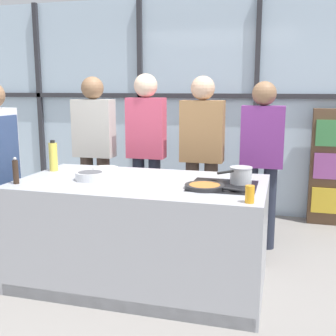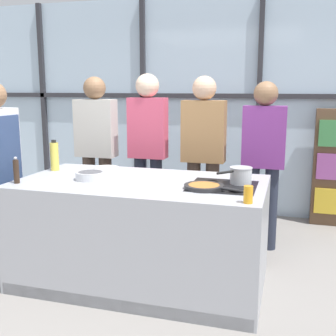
{
  "view_description": "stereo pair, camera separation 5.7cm",
  "coord_description": "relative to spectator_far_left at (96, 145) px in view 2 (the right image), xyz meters",
  "views": [
    {
      "loc": [
        1.11,
        -3.22,
        1.64
      ],
      "look_at": [
        0.2,
        0.1,
        0.99
      ],
      "focal_mm": 45.0,
      "sensor_mm": 36.0,
      "label": 1
    },
    {
      "loc": [
        1.17,
        -3.2,
        1.64
      ],
      "look_at": [
        0.2,
        0.1,
        0.99
      ],
      "focal_mm": 45.0,
      "sensor_mm": 36.0,
      "label": 2
    }
  ],
  "objects": [
    {
      "name": "ground_plane",
      "position": [
        0.92,
        -1.07,
        -1.01
      ],
      "size": [
        18.0,
        18.0,
        0.0
      ],
      "primitive_type": "plane",
      "color": "gray"
    },
    {
      "name": "back_window_wall",
      "position": [
        0.92,
        1.2,
        0.4
      ],
      "size": [
        6.4,
        0.1,
        2.8
      ],
      "color": "silver",
      "rests_on": "ground_plane"
    },
    {
      "name": "bookshelf",
      "position": [
        2.59,
        1.02,
        -0.3
      ],
      "size": [
        0.44,
        0.19,
        1.4
      ],
      "color": "brown",
      "rests_on": "ground_plane"
    },
    {
      "name": "demo_island",
      "position": [
        0.92,
        -1.07,
        -0.56
      ],
      "size": [
        2.04,
        1.1,
        0.89
      ],
      "color": "#A8AAB2",
      "rests_on": "ground_plane"
    },
    {
      "name": "spectator_far_left",
      "position": [
        0.0,
        0.0,
        0.0
      ],
      "size": [
        0.45,
        0.25,
        1.76
      ],
      "rotation": [
        0.0,
        0.0,
        3.14
      ],
      "color": "#47382D",
      "rests_on": "ground_plane"
    },
    {
      "name": "spectator_center_left",
      "position": [
        0.61,
        0.0,
        0.04
      ],
      "size": [
        0.41,
        0.25,
        1.79
      ],
      "rotation": [
        0.0,
        0.0,
        3.14
      ],
      "color": "#232838",
      "rests_on": "ground_plane"
    },
    {
      "name": "spectator_center_right",
      "position": [
        1.22,
        0.0,
        0.0
      ],
      "size": [
        0.45,
        0.25,
        1.76
      ],
      "rotation": [
        0.0,
        0.0,
        3.14
      ],
      "color": "#47382D",
      "rests_on": "ground_plane"
    },
    {
      "name": "spectator_far_right",
      "position": [
        1.84,
        0.0,
        -0.03
      ],
      "size": [
        0.42,
        0.24,
        1.71
      ],
      "rotation": [
        0.0,
        0.0,
        3.14
      ],
      "color": "#232838",
      "rests_on": "ground_plane"
    },
    {
      "name": "frying_pan",
      "position": [
        1.48,
        -1.2,
        -0.1
      ],
      "size": [
        0.53,
        0.31,
        0.03
      ],
      "color": "#232326",
      "rests_on": "demo_island"
    },
    {
      "name": "saucepan",
      "position": [
        1.72,
        -0.95,
        -0.05
      ],
      "size": [
        0.26,
        0.28,
        0.13
      ],
      "color": "silver",
      "rests_on": "demo_island"
    },
    {
      "name": "white_plate",
      "position": [
        0.42,
        -0.66,
        -0.11
      ],
      "size": [
        0.24,
        0.24,
        0.01
      ],
      "primitive_type": "cylinder",
      "color": "white",
      "rests_on": "demo_island"
    },
    {
      "name": "mixing_bowl",
      "position": [
        0.5,
        -1.14,
        -0.08
      ],
      "size": [
        0.25,
        0.25,
        0.07
      ],
      "color": "silver",
      "rests_on": "demo_island"
    },
    {
      "name": "oil_bottle",
      "position": [
        -0.0,
        -0.88,
        0.01
      ],
      "size": [
        0.08,
        0.08,
        0.29
      ],
      "color": "#E0CC4C",
      "rests_on": "demo_island"
    },
    {
      "name": "pepper_grinder",
      "position": [
        -0.01,
        -1.44,
        -0.02
      ],
      "size": [
        0.05,
        0.05,
        0.22
      ],
      "color": "#332319",
      "rests_on": "demo_island"
    },
    {
      "name": "juice_glass_near",
      "position": [
        1.84,
        -1.52,
        -0.06
      ],
      "size": [
        0.06,
        0.06,
        0.12
      ],
      "primitive_type": "cylinder",
      "color": "orange",
      "rests_on": "demo_island"
    }
  ]
}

